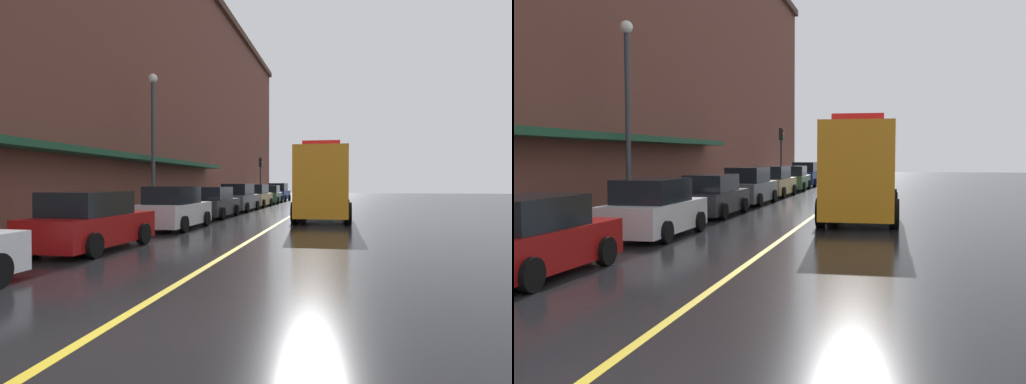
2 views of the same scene
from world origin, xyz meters
TOP-DOWN VIEW (x-y plane):
  - ground_plane at (0.00, 25.00)m, footprint 112.00×112.00m
  - sidewalk_left at (-6.20, 25.00)m, footprint 2.40×70.00m
  - lane_center_stripe at (0.00, 25.00)m, footprint 0.16×70.00m
  - brick_building_left at (-12.23, 24.00)m, footprint 10.83×64.00m
  - parked_car_1 at (-3.97, 6.38)m, footprint 2.10×4.27m
  - parked_car_2 at (-3.86, 12.24)m, footprint 2.08×4.31m
  - parked_car_3 at (-3.99, 18.27)m, footprint 2.00×4.66m
  - parked_car_4 at (-3.98, 23.97)m, footprint 2.17×4.61m
  - parked_car_5 at (-3.89, 29.47)m, footprint 2.08×4.70m
  - parked_car_6 at (-3.85, 35.74)m, footprint 2.13×4.69m
  - parked_car_7 at (-3.85, 41.23)m, footprint 2.21×4.38m
  - utility_truck at (1.91, 18.57)m, footprint 2.88×8.35m
  - parking_meter_0 at (-5.35, 17.97)m, footprint 0.14×0.18m
  - parking_meter_1 at (-5.35, 29.22)m, footprint 0.14×0.18m
  - parking_meter_2 at (-5.35, 16.85)m, footprint 0.14×0.18m
  - street_lamp_left at (-5.95, 14.80)m, footprint 0.44×0.44m
  - traffic_light_near at (-5.29, 38.56)m, footprint 0.38×0.36m

SIDE VIEW (x-z plane):
  - ground_plane at x=0.00m, z-range 0.00..0.00m
  - lane_center_stripe at x=0.00m, z-range 0.00..0.01m
  - sidewalk_left at x=-6.20m, z-range 0.00..0.15m
  - parked_car_1 at x=-3.97m, z-range -0.05..1.59m
  - parked_car_3 at x=-3.99m, z-range -0.05..1.62m
  - parked_car_6 at x=-3.85m, z-range -0.05..1.63m
  - parked_car_2 at x=-3.86m, z-range -0.06..1.69m
  - parked_car_5 at x=-3.89m, z-range -0.06..1.73m
  - parked_car_4 at x=-3.98m, z-range -0.06..1.78m
  - parked_car_7 at x=-3.85m, z-range -0.07..1.81m
  - parking_meter_0 at x=-5.35m, z-range 0.39..1.72m
  - parking_meter_1 at x=-5.35m, z-range 0.39..1.72m
  - parking_meter_2 at x=-5.35m, z-range 0.39..1.72m
  - utility_truck at x=1.91m, z-range -0.09..3.73m
  - traffic_light_near at x=-5.29m, z-range 1.01..5.31m
  - street_lamp_left at x=-5.95m, z-range 0.93..7.87m
  - brick_building_left at x=-12.23m, z-range 0.01..17.32m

